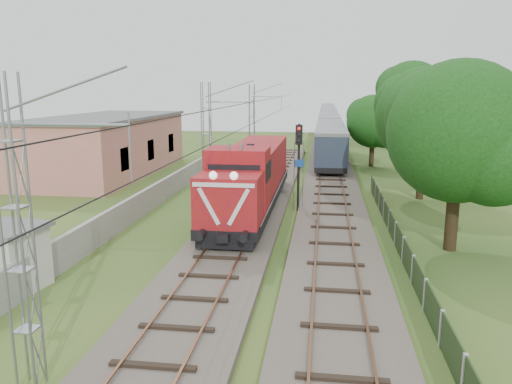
# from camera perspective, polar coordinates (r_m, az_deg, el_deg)

# --- Properties ---
(ground) EXTENTS (140.00, 140.00, 0.00)m
(ground) POSITION_cam_1_polar(r_m,az_deg,el_deg) (20.77, -5.00, -9.80)
(ground) COLOR #2D5620
(ground) RESTS_ON ground
(track_main) EXTENTS (4.20, 70.00, 0.45)m
(track_main) POSITION_cam_1_polar(r_m,az_deg,el_deg) (27.22, -1.77, -4.09)
(track_main) COLOR #6B6054
(track_main) RESTS_ON ground
(track_side) EXTENTS (4.20, 80.00, 0.45)m
(track_side) POSITION_cam_1_polar(r_m,az_deg,el_deg) (39.53, 8.55, 0.80)
(track_side) COLOR #6B6054
(track_side) RESTS_ON ground
(catenary) EXTENTS (3.31, 70.00, 8.00)m
(catenary) POSITION_cam_1_polar(r_m,az_deg,el_deg) (31.88, -5.57, 5.28)
(catenary) COLOR gray
(catenary) RESTS_ON ground
(boundary_wall) EXTENTS (0.25, 40.00, 1.50)m
(boundary_wall) POSITION_cam_1_polar(r_m,az_deg,el_deg) (33.40, -11.40, -0.33)
(boundary_wall) COLOR #9E9E99
(boundary_wall) RESTS_ON ground
(station_building) EXTENTS (8.40, 20.40, 5.22)m
(station_building) POSITION_cam_1_polar(r_m,az_deg,el_deg) (47.26, -16.53, 5.23)
(station_building) COLOR #CE6E6F
(station_building) RESTS_ON ground
(fence) EXTENTS (0.12, 32.00, 1.20)m
(fence) POSITION_cam_1_polar(r_m,az_deg,el_deg) (23.21, 16.49, -6.34)
(fence) COLOR black
(fence) RESTS_ON ground
(locomotive) EXTENTS (3.12, 17.82, 4.53)m
(locomotive) POSITION_cam_1_polar(r_m,az_deg,el_deg) (30.79, -0.50, 1.85)
(locomotive) COLOR black
(locomotive) RESTS_ON ground
(coach_rake) EXTENTS (2.89, 86.14, 3.34)m
(coach_rake) POSITION_cam_1_polar(r_m,az_deg,el_deg) (84.71, 8.28, 8.13)
(coach_rake) COLOR black
(coach_rake) RESTS_ON ground
(signal_post) EXTENTS (0.59, 0.47, 5.50)m
(signal_post) POSITION_cam_1_polar(r_m,az_deg,el_deg) (30.85, 4.91, 4.58)
(signal_post) COLOR black
(signal_post) RESTS_ON ground
(relay_hut) EXTENTS (2.84, 2.84, 2.53)m
(relay_hut) POSITION_cam_1_polar(r_m,az_deg,el_deg) (21.37, -26.32, -6.76)
(relay_hut) COLOR beige
(relay_hut) RESTS_ON ground
(tree_a) EXTENTS (6.92, 6.59, 8.97)m
(tree_a) POSITION_cam_1_polar(r_m,az_deg,el_deg) (24.86, 22.38, 6.21)
(tree_a) COLOR #3A2817
(tree_a) RESTS_ON ground
(tree_b) EXTENTS (7.03, 6.70, 9.12)m
(tree_b) POSITION_cam_1_polar(r_m,az_deg,el_deg) (36.17, 18.88, 8.09)
(tree_b) COLOR #3A2817
(tree_b) RESTS_ON ground
(tree_c) EXTENTS (5.43, 5.17, 7.04)m
(tree_c) POSITION_cam_1_polar(r_m,az_deg,el_deg) (50.56, 13.33, 7.80)
(tree_c) COLOR #3A2817
(tree_c) RESTS_ON ground
(tree_d) EXTENTS (8.26, 7.87, 10.71)m
(tree_d) POSITION_cam_1_polar(r_m,az_deg,el_deg) (60.48, 17.42, 10.36)
(tree_d) COLOR #3A2817
(tree_d) RESTS_ON ground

